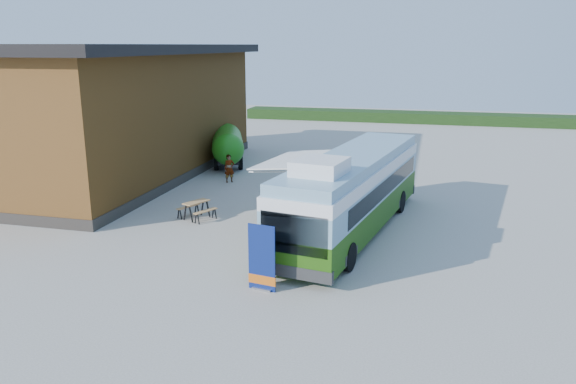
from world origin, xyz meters
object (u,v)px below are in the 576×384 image
(bus, at_px, (353,190))
(person_b, at_px, (330,181))
(slurry_tanker, at_px, (228,144))
(banner, at_px, (262,264))
(person_a, at_px, (229,168))
(picnic_table, at_px, (197,206))

(bus, distance_m, person_b, 5.27)
(person_b, bearing_deg, slurry_tanker, -93.83)
(banner, bearing_deg, person_a, 123.83)
(bus, relative_size, slurry_tanker, 2.02)
(picnic_table, bearing_deg, slurry_tanker, 127.49)
(bus, bearing_deg, person_b, 119.91)
(person_a, bearing_deg, banner, -102.47)
(bus, xyz_separation_m, slurry_tanker, (-9.53, 11.16, -0.40))
(banner, xyz_separation_m, person_a, (-5.95, 13.25, -0.09))
(person_a, distance_m, person_b, 6.39)
(picnic_table, height_order, slurry_tanker, slurry_tanker)
(banner, relative_size, slurry_tanker, 0.35)
(picnic_table, bearing_deg, person_b, 67.20)
(bus, height_order, person_a, bus)
(bus, xyz_separation_m, picnic_table, (-6.90, 0.10, -1.20))
(slurry_tanker, bearing_deg, bus, -70.81)
(banner, distance_m, person_a, 14.52)
(person_b, relative_size, slurry_tanker, 0.29)
(bus, distance_m, person_a, 10.51)
(banner, distance_m, person_b, 11.22)
(bus, bearing_deg, picnic_table, -171.21)
(person_a, height_order, person_b, person_b)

